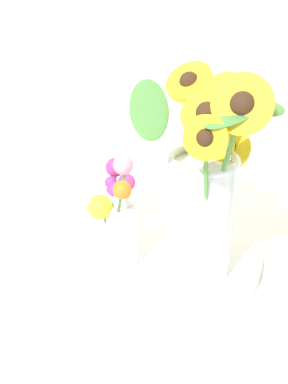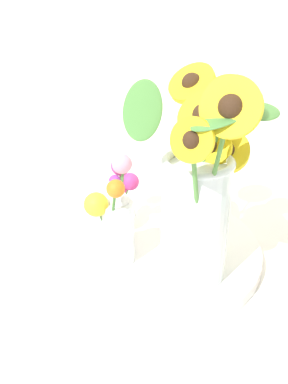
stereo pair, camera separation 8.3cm
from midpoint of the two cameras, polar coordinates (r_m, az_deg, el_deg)
ground_plane at (r=0.87m, az=-2.32°, el=-9.80°), size 6.00×6.00×0.00m
serving_tray at (r=0.90m, az=-2.67°, el=-7.40°), size 0.46×0.46×0.02m
mason_jar_sunflowers at (r=0.75m, az=4.37°, el=-0.15°), size 0.26×0.24×0.37m
vase_small_center at (r=0.80m, az=-6.21°, el=-3.79°), size 0.08×0.10×0.20m
vase_bulb_right at (r=0.92m, az=-6.25°, el=-1.53°), size 0.08×0.09×0.15m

